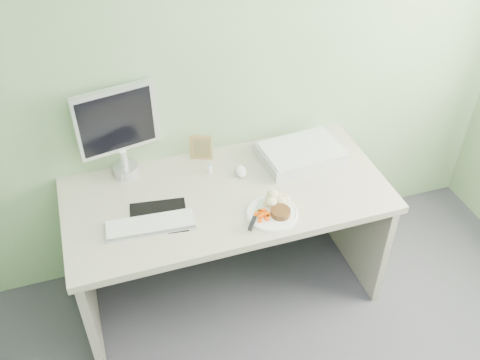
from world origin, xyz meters
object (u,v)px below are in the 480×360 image
object	(u,v)px
monitor	(118,128)
scanner	(301,154)
plate	(272,214)
desk	(228,219)

from	to	relation	value
monitor	scanner	bearing A→B (deg)	-21.89
plate	scanner	size ratio (longest dim) A/B	0.58
desk	scanner	world-z (taller)	scanner
scanner	monitor	world-z (taller)	monitor
plate	scanner	distance (m)	0.47
plate	monitor	xyz separation A→B (m)	(-0.61, 0.53, 0.27)
desk	plate	distance (m)	0.33
desk	scanner	bearing A→B (deg)	17.08
desk	plate	bearing A→B (deg)	-54.94
desk	plate	size ratio (longest dim) A/B	6.55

